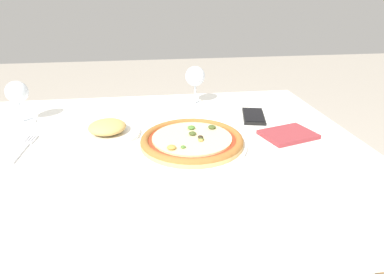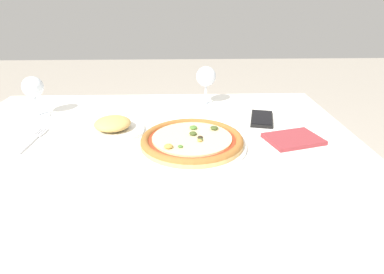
% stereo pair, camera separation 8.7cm
% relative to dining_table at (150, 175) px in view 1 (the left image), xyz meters
% --- Properties ---
extents(dining_table, '(1.22, 0.96, 0.73)m').
position_rel_dining_table_xyz_m(dining_table, '(0.00, 0.00, 0.00)').
color(dining_table, '#997047').
rests_on(dining_table, ground_plane).
extents(pizza_plate, '(0.30, 0.30, 0.04)m').
position_rel_dining_table_xyz_m(pizza_plate, '(0.12, -0.01, 0.11)').
color(pizza_plate, white).
rests_on(pizza_plate, dining_table).
extents(fork, '(0.03, 0.17, 0.00)m').
position_rel_dining_table_xyz_m(fork, '(-0.34, 0.04, 0.09)').
color(fork, silver).
rests_on(fork, dining_table).
extents(wine_glass_far_left, '(0.08, 0.08, 0.14)m').
position_rel_dining_table_xyz_m(wine_glass_far_left, '(-0.40, 0.24, 0.19)').
color(wine_glass_far_left, silver).
rests_on(wine_glass_far_left, dining_table).
extents(wine_glass_far_right, '(0.07, 0.07, 0.15)m').
position_rel_dining_table_xyz_m(wine_glass_far_right, '(0.18, 0.34, 0.19)').
color(wine_glass_far_right, silver).
rests_on(wine_glass_far_right, dining_table).
extents(cell_phone, '(0.10, 0.16, 0.01)m').
position_rel_dining_table_xyz_m(cell_phone, '(0.36, 0.18, 0.10)').
color(cell_phone, black).
rests_on(cell_phone, dining_table).
extents(side_plate, '(0.19, 0.19, 0.05)m').
position_rel_dining_table_xyz_m(side_plate, '(-0.12, 0.10, 0.11)').
color(side_plate, white).
rests_on(side_plate, dining_table).
extents(napkin_folded, '(0.17, 0.15, 0.01)m').
position_rel_dining_table_xyz_m(napkin_folded, '(0.41, 0.02, 0.10)').
color(napkin_folded, '#933338').
rests_on(napkin_folded, dining_table).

